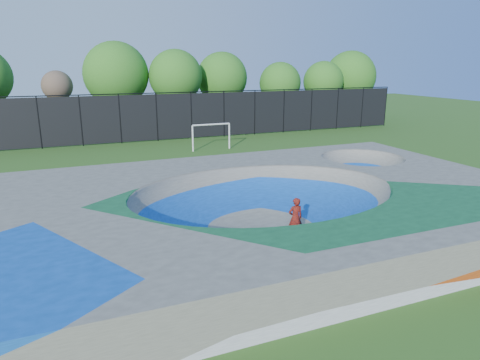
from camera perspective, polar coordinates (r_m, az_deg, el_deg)
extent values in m
plane|color=#295116|center=(17.72, 3.32, -5.86)|extent=(120.00, 120.00, 0.00)
cube|color=gray|center=(17.46, 3.36, -3.56)|extent=(22.00, 14.00, 1.50)
imported|color=red|center=(16.21, 7.39, -5.03)|extent=(0.60, 0.42, 1.58)
cube|color=black|center=(16.49, 7.30, -7.53)|extent=(0.80, 0.30, 0.05)
cylinder|color=silver|center=(32.10, -6.32, 5.51)|extent=(0.12, 0.12, 1.94)
cylinder|color=silver|center=(33.01, -1.44, 5.87)|extent=(0.12, 0.12, 1.94)
cylinder|color=silver|center=(32.38, -3.87, 7.40)|extent=(2.91, 0.12, 0.12)
cylinder|color=black|center=(36.17, -25.22, 6.91)|extent=(0.09, 0.09, 4.00)
cylinder|color=black|center=(36.15, -20.45, 7.40)|extent=(0.09, 0.09, 4.00)
cylinder|color=black|center=(36.37, -15.70, 7.83)|extent=(0.09, 0.09, 4.00)
cylinder|color=black|center=(36.84, -11.03, 8.21)|extent=(0.09, 0.09, 4.00)
cylinder|color=black|center=(37.54, -6.50, 8.52)|extent=(0.09, 0.09, 4.00)
cylinder|color=black|center=(38.47, -2.15, 8.77)|extent=(0.09, 0.09, 4.00)
cylinder|color=black|center=(39.60, 1.97, 8.96)|extent=(0.09, 0.09, 4.00)
cylinder|color=black|center=(40.92, 5.85, 9.09)|extent=(0.09, 0.09, 4.00)
cylinder|color=black|center=(42.41, 9.48, 9.19)|extent=(0.09, 0.09, 4.00)
cylinder|color=black|center=(44.06, 12.84, 9.24)|extent=(0.09, 0.09, 4.00)
cylinder|color=black|center=(45.84, 15.96, 9.26)|extent=(0.09, 0.09, 4.00)
cylinder|color=black|center=(47.75, 18.84, 9.25)|extent=(0.09, 0.09, 4.00)
cube|color=black|center=(36.84, -11.03, 8.21)|extent=(48.00, 0.03, 3.80)
cylinder|color=black|center=(36.66, -11.19, 11.31)|extent=(48.00, 0.08, 0.08)
cylinder|color=#4F3A27|center=(41.20, -22.79, 7.61)|extent=(0.44, 0.44, 3.40)
sphere|color=brown|center=(40.98, -23.20, 11.48)|extent=(2.60, 2.60, 2.60)
cylinder|color=#4F3A27|center=(42.27, -15.81, 8.25)|extent=(0.44, 0.44, 3.20)
sphere|color=#2A691B|center=(42.01, -16.19, 13.41)|extent=(5.90, 5.90, 5.90)
cylinder|color=#4F3A27|center=(41.76, -8.41, 8.67)|extent=(0.44, 0.44, 3.33)
sphere|color=#2A691B|center=(41.51, -8.60, 13.51)|extent=(4.97, 4.97, 4.97)
cylinder|color=#4F3A27|center=(44.65, -2.36, 9.07)|extent=(0.44, 0.44, 3.05)
sphere|color=#2A691B|center=(44.40, -2.41, 13.48)|extent=(5.09, 5.09, 5.09)
cylinder|color=#4F3A27|center=(46.13, 5.26, 9.03)|extent=(0.44, 0.44, 2.76)
sphere|color=#2A691B|center=(45.90, 5.35, 12.75)|extent=(4.30, 4.30, 4.30)
cylinder|color=#4F3A27|center=(48.46, 10.87, 9.19)|extent=(0.44, 0.44, 2.86)
sphere|color=#2A691B|center=(48.24, 11.05, 12.78)|extent=(4.30, 4.30, 4.30)
cylinder|color=#4F3A27|center=(52.24, 14.22, 9.34)|extent=(0.44, 0.44, 2.70)
sphere|color=#2A691B|center=(52.02, 14.48, 13.20)|extent=(5.81, 5.81, 5.81)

